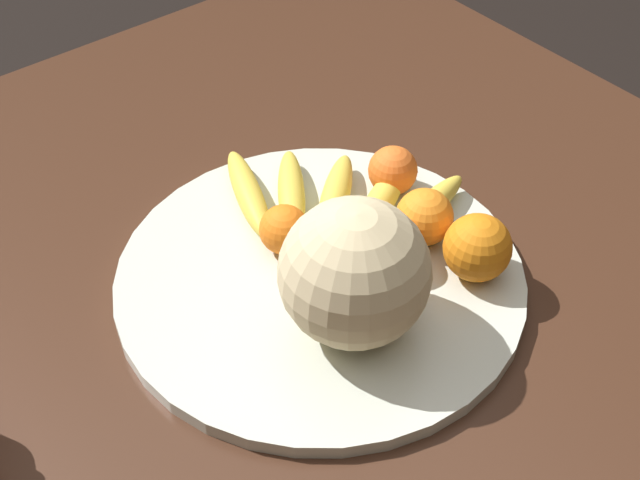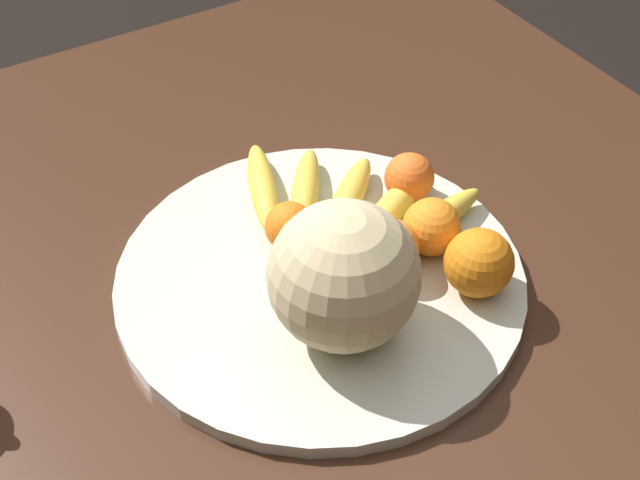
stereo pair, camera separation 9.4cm
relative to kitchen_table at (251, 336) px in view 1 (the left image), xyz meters
name	(u,v)px [view 1 (the left image)]	position (x,y,z in m)	size (l,w,h in m)	color
kitchen_table	(251,336)	(0.00, 0.00, 0.00)	(1.27, 1.12, 0.75)	#3D2316
fruit_bowl	(320,278)	(0.06, -0.06, 0.10)	(0.45, 0.45, 0.02)	beige
melon	(355,273)	(0.04, -0.14, 0.19)	(0.15, 0.15, 0.15)	beige
banana_bunch	(336,201)	(0.14, 0.01, 0.13)	(0.26, 0.27, 0.03)	brown
orange_front_left	(424,217)	(0.19, -0.09, 0.14)	(0.07, 0.07, 0.07)	orange
orange_front_right	(477,248)	(0.19, -0.16, 0.15)	(0.07, 0.07, 0.07)	orange
orange_mid_center	(388,241)	(0.13, -0.09, 0.14)	(0.06, 0.06, 0.06)	orange
orange_back_left	(282,228)	(0.06, 0.00, 0.14)	(0.06, 0.06, 0.06)	orange
orange_back_right	(395,172)	(0.22, 0.00, 0.14)	(0.06, 0.06, 0.06)	orange
produce_tag	(374,285)	(0.09, -0.11, 0.11)	(0.10, 0.04, 0.00)	white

